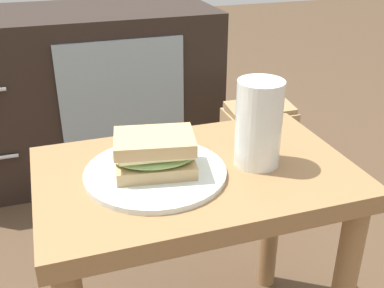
% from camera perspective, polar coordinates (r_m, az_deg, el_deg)
% --- Properties ---
extents(side_table, '(0.56, 0.36, 0.46)m').
position_cam_1_polar(side_table, '(0.88, 0.43, -8.16)').
color(side_table, olive).
rests_on(side_table, ground).
extents(tv_cabinet, '(0.96, 0.46, 0.58)m').
position_cam_1_polar(tv_cabinet, '(1.74, -13.54, 6.13)').
color(tv_cabinet, black).
rests_on(tv_cabinet, ground).
extents(plate, '(0.25, 0.25, 0.01)m').
position_cam_1_polar(plate, '(0.81, -4.49, -3.50)').
color(plate, silver).
rests_on(plate, side_table).
extents(sandwich_front, '(0.16, 0.12, 0.07)m').
position_cam_1_polar(sandwich_front, '(0.80, -4.58, -1.13)').
color(sandwich_front, tan).
rests_on(sandwich_front, plate).
extents(beer_glass, '(0.08, 0.08, 0.16)m').
position_cam_1_polar(beer_glass, '(0.83, 8.11, 2.31)').
color(beer_glass, silver).
rests_on(beer_glass, side_table).
extents(paper_bag, '(0.21, 0.13, 0.35)m').
position_cam_1_polar(paper_bag, '(1.52, 7.89, -1.40)').
color(paper_bag, tan).
rests_on(paper_bag, ground).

